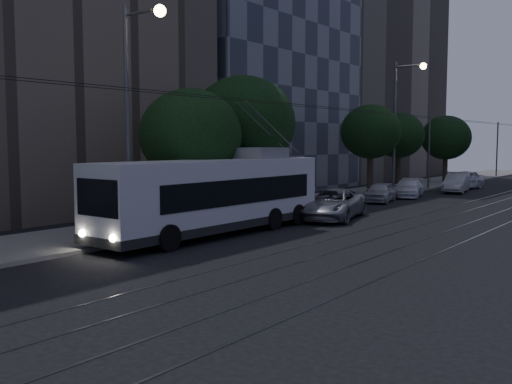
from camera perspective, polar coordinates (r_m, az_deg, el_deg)
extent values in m
plane|color=black|center=(19.16, -0.51, -6.56)|extent=(120.00, 120.00, 0.00)
cube|color=slate|center=(39.84, 8.74, -0.48)|extent=(5.00, 90.00, 0.15)
cube|color=gray|center=(36.77, 19.42, -1.27)|extent=(0.08, 90.00, 0.02)
cube|color=gray|center=(36.35, 21.58, -1.40)|extent=(0.08, 90.00, 0.02)
cube|color=gray|center=(35.96, 23.97, -1.55)|extent=(0.08, 90.00, 0.02)
cylinder|color=black|center=(38.09, 13.71, 7.51)|extent=(0.02, 90.00, 0.02)
cylinder|color=black|center=(37.81, 14.69, 7.51)|extent=(0.02, 90.00, 0.02)
cylinder|color=#4F4F51|center=(29.99, 3.28, 3.39)|extent=(0.14, 0.14, 6.00)
cylinder|color=#4F4F51|center=(47.86, 16.90, 3.78)|extent=(0.14, 0.14, 6.00)
cylinder|color=#4F4F51|center=(66.95, 22.96, 3.89)|extent=(0.14, 0.14, 6.00)
cube|color=#393F49|center=(48.69, -2.27, 15.84)|extent=(14.00, 18.00, 26.00)
cube|color=gray|center=(65.82, 9.41, 16.47)|extent=(14.00, 22.00, 34.00)
cube|color=silver|center=(23.62, -4.22, -0.15)|extent=(2.57, 11.69, 2.77)
cube|color=black|center=(23.76, -4.20, -3.13)|extent=(2.61, 11.73, 0.34)
cube|color=black|center=(23.97, -3.45, 0.22)|extent=(2.61, 9.26, 1.02)
cube|color=black|center=(19.66, -15.55, -0.57)|extent=(2.18, 0.10, 1.26)
cube|color=black|center=(28.19, 3.65, 1.14)|extent=(1.98, 0.10, 0.97)
cube|color=#28F032|center=(19.60, -15.61, 1.98)|extent=(1.56, 0.07, 0.31)
cube|color=gray|center=(25.78, 0.08, 3.92)|extent=(2.10, 2.16, 0.49)
sphere|color=white|center=(20.45, -16.98, -3.97)|extent=(0.25, 0.25, 0.25)
sphere|color=white|center=(19.15, -14.09, -4.50)|extent=(0.25, 0.25, 0.25)
cylinder|color=#4F4F51|center=(26.77, 0.92, 6.21)|extent=(0.06, 4.40, 2.44)
cylinder|color=#4F4F51|center=(26.43, 1.94, 6.22)|extent=(0.06, 4.40, 2.44)
cylinder|color=black|center=(22.05, -13.02, -3.88)|extent=(0.29, 0.97, 0.97)
cylinder|color=black|center=(20.29, -8.73, -4.57)|extent=(0.29, 0.97, 0.97)
cylinder|color=black|center=(26.46, -2.43, -2.29)|extent=(0.29, 0.97, 0.97)
cylinder|color=black|center=(25.01, 1.76, -2.71)|extent=(0.29, 0.97, 0.97)
cylinder|color=black|center=(27.90, 0.03, -1.90)|extent=(0.29, 0.97, 0.97)
cylinder|color=black|center=(26.54, 4.12, -2.27)|extent=(0.29, 0.97, 0.97)
imported|color=#9D9FA5|center=(28.74, 7.51, -1.19)|extent=(3.80, 5.94, 1.52)
imported|color=#BCBBC0|center=(37.46, 12.30, 0.00)|extent=(2.35, 4.06, 1.30)
imported|color=white|center=(41.33, 14.98, 0.39)|extent=(2.84, 4.72, 1.28)
imported|color=#B3B4B8|center=(46.08, 19.38, 0.81)|extent=(2.21, 4.43, 1.40)
imported|color=white|center=(49.81, 20.09, 1.17)|extent=(2.35, 4.75, 1.56)
cylinder|color=black|center=(26.12, -6.49, -0.81)|extent=(0.44, 0.44, 2.42)
ellipsoid|color=black|center=(25.99, -6.55, 5.69)|extent=(4.65, 4.65, 4.18)
cylinder|color=black|center=(29.33, -1.27, 0.24)|extent=(0.44, 0.44, 2.82)
ellipsoid|color=black|center=(29.24, -1.28, 6.91)|extent=(5.33, 5.33, 4.80)
cylinder|color=black|center=(41.05, 11.33, 1.63)|extent=(0.44, 0.44, 3.00)
ellipsoid|color=black|center=(40.99, 11.41, 5.94)|extent=(4.23, 4.23, 3.81)
cylinder|color=black|center=(46.67, 14.02, 1.92)|extent=(0.44, 0.44, 2.90)
ellipsoid|color=black|center=(46.61, 14.10, 5.55)|extent=(4.01, 4.01, 3.61)
cylinder|color=black|center=(55.84, 18.38, 2.12)|extent=(0.44, 0.44, 2.57)
ellipsoid|color=black|center=(55.79, 18.46, 5.18)|extent=(4.53, 4.53, 4.07)
cylinder|color=#4F4F51|center=(22.63, -12.72, 6.54)|extent=(0.20, 0.20, 8.99)
cylinder|color=#4F4F51|center=(22.39, -11.23, 17.27)|extent=(1.98, 0.12, 0.12)
sphere|color=#E2BC7C|center=(21.72, -9.58, 17.44)|extent=(0.44, 0.44, 0.44)
cylinder|color=#4F4F51|center=(41.38, 13.67, 6.07)|extent=(0.20, 0.20, 9.43)
cylinder|color=#4F4F51|center=(41.29, 15.15, 12.08)|extent=(2.07, 0.12, 0.12)
sphere|color=#E2BC7C|center=(40.93, 16.39, 11.98)|extent=(0.44, 0.44, 0.44)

